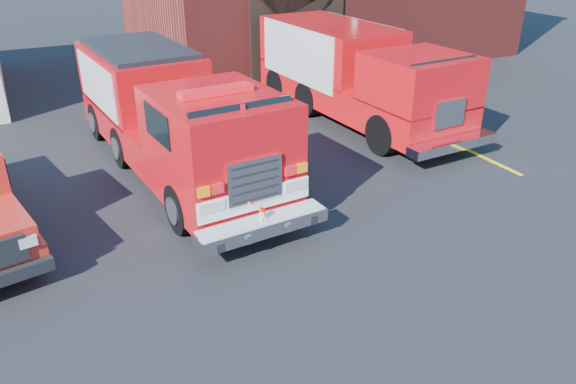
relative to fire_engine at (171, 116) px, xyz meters
name	(u,v)px	position (x,y,z in m)	size (l,w,h in m)	color
ground	(260,228)	(0.64, -3.47, -1.36)	(100.00, 100.00, 0.00)	black
parking_stripe_near	(476,154)	(7.14, -2.47, -1.35)	(0.12, 3.00, 0.01)	yellow
parking_stripe_mid	(404,120)	(7.14, 0.53, -1.35)	(0.12, 3.00, 0.01)	yellow
parking_stripe_far	(350,95)	(7.14, 3.53, -1.35)	(0.12, 3.00, 0.01)	yellow
fire_engine	(171,116)	(0.00, 0.00, 0.00)	(3.03, 8.67, 2.62)	black
secondary_truck	(355,72)	(5.88, 1.41, 0.06)	(2.88, 8.12, 2.60)	black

